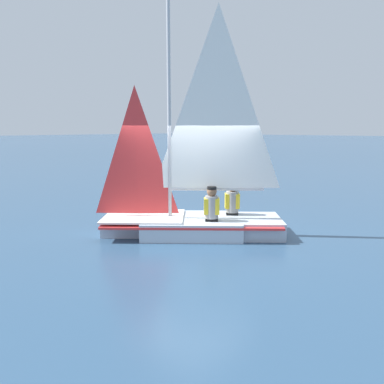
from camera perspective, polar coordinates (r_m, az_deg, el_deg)
The scene contains 4 objects.
ground_plane at distance 8.79m, azimuth 0.00°, elevation -6.41°, with size 260.00×260.00×0.00m, color #2D4C6B.
sailboat_main at distance 8.62m, azimuth 0.25°, elevation -1.82°, with size 3.68×4.06×5.18m.
sailor_helm at distance 8.36m, azimuth 3.00°, elevation -2.80°, with size 0.42×0.43×1.16m.
sailor_crew at distance 8.99m, azimuth 6.13°, elevation -1.95°, with size 0.42×0.43×1.16m.
Camera 1 is at (-6.48, -5.42, 2.43)m, focal length 35.00 mm.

